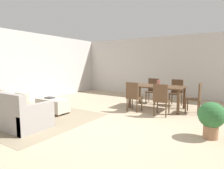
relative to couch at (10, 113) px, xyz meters
name	(u,v)px	position (x,y,z in m)	size (l,w,h in m)	color
ground_plane	(111,128)	(2.20, 1.09, -0.30)	(10.80, 10.80, 0.00)	tan
wall_back	(171,67)	(2.20, 6.09, 1.05)	(9.00, 0.12, 2.70)	beige
wall_left	(16,67)	(-2.30, 1.59, 1.05)	(0.12, 11.00, 2.70)	beige
area_rug	(35,118)	(0.00, 0.68, -0.29)	(3.00, 2.80, 0.01)	gray
couch	(10,113)	(0.00, 0.00, 0.00)	(2.03, 0.86, 0.86)	gray
ottoman_table	(53,105)	(-0.01, 1.30, -0.05)	(0.99, 0.51, 0.44)	#B7AD9E
dining_table	(157,88)	(2.43, 3.55, 0.37)	(1.70, 0.95, 0.76)	#513823
dining_chair_near_left	(133,95)	(1.97, 2.73, 0.22)	(0.41, 0.41, 0.92)	#513823
dining_chair_near_right	(161,98)	(2.85, 2.70, 0.22)	(0.42, 0.42, 0.92)	#513823
dining_chair_far_left	(153,89)	(1.98, 4.38, 0.22)	(0.42, 0.42, 0.92)	#513823
dining_chair_far_right	(176,91)	(2.86, 4.38, 0.22)	(0.41, 0.41, 0.92)	#513823
dining_chair_head_east	(196,96)	(3.64, 3.55, 0.22)	(0.41, 0.41, 0.92)	#513823
vase_centerpiece	(158,83)	(2.47, 3.57, 0.55)	(0.11, 0.11, 0.18)	#B26659
book_on_ottoman	(50,98)	(-0.15, 1.31, 0.15)	(0.26, 0.20, 0.03)	#333338
potted_plant	(211,117)	(4.20, 1.66, 0.13)	(0.51, 0.51, 0.73)	#996B4C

